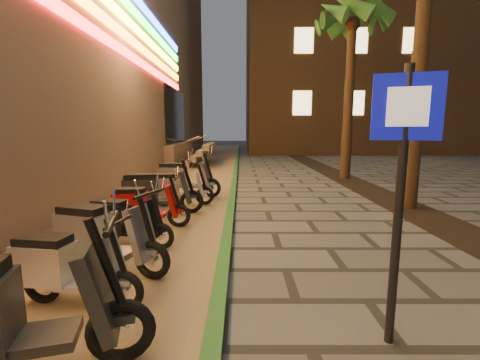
{
  "coord_description": "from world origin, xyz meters",
  "views": [
    {
      "loc": [
        -0.64,
        -0.96,
        1.96
      ],
      "look_at": [
        -0.66,
        3.93,
        1.2
      ],
      "focal_mm": 24.0,
      "sensor_mm": 36.0,
      "label": 1
    }
  ],
  "objects_px": {
    "scooter_8": "(122,221)",
    "scooter_12": "(182,178)",
    "scooter_6": "(64,267)",
    "scooter_7": "(100,235)",
    "scooter_9": "(142,205)",
    "scooter_10": "(153,192)",
    "scooter_11": "(176,188)",
    "pedestrian_sign": "(402,170)"
  },
  "relations": [
    {
      "from": "scooter_8",
      "to": "scooter_12",
      "type": "distance_m",
      "value": 4.13
    },
    {
      "from": "scooter_6",
      "to": "scooter_12",
      "type": "height_order",
      "value": "scooter_12"
    },
    {
      "from": "scooter_7",
      "to": "scooter_9",
      "type": "distance_m",
      "value": 2.02
    },
    {
      "from": "scooter_7",
      "to": "scooter_10",
      "type": "relative_size",
      "value": 0.93
    },
    {
      "from": "scooter_8",
      "to": "scooter_11",
      "type": "distance_m",
      "value": 2.97
    },
    {
      "from": "scooter_6",
      "to": "scooter_10",
      "type": "relative_size",
      "value": 0.82
    },
    {
      "from": "scooter_10",
      "to": "scooter_9",
      "type": "bearing_deg",
      "value": -103.69
    },
    {
      "from": "scooter_9",
      "to": "scooter_12",
      "type": "distance_m",
      "value": 3.09
    },
    {
      "from": "scooter_7",
      "to": "scooter_11",
      "type": "relative_size",
      "value": 1.07
    },
    {
      "from": "scooter_11",
      "to": "scooter_12",
      "type": "bearing_deg",
      "value": 82.82
    },
    {
      "from": "scooter_9",
      "to": "scooter_12",
      "type": "relative_size",
      "value": 0.82
    },
    {
      "from": "scooter_11",
      "to": "scooter_8",
      "type": "bearing_deg",
      "value": -105.61
    },
    {
      "from": "scooter_8",
      "to": "pedestrian_sign",
      "type": "bearing_deg",
      "value": -24.77
    },
    {
      "from": "pedestrian_sign",
      "to": "scooter_11",
      "type": "relative_size",
      "value": 1.58
    },
    {
      "from": "scooter_8",
      "to": "scooter_11",
      "type": "xyz_separation_m",
      "value": [
        0.31,
        2.96,
        0.03
      ]
    },
    {
      "from": "scooter_9",
      "to": "scooter_11",
      "type": "height_order",
      "value": "scooter_11"
    },
    {
      "from": "pedestrian_sign",
      "to": "scooter_12",
      "type": "distance_m",
      "value": 7.4
    },
    {
      "from": "scooter_9",
      "to": "scooter_12",
      "type": "xyz_separation_m",
      "value": [
        0.24,
        3.08,
        0.1
      ]
    },
    {
      "from": "pedestrian_sign",
      "to": "scooter_12",
      "type": "xyz_separation_m",
      "value": [
        -3.13,
        6.62,
        -1.05
      ]
    },
    {
      "from": "scooter_6",
      "to": "scooter_11",
      "type": "xyz_separation_m",
      "value": [
        0.28,
        4.83,
        0.03
      ]
    },
    {
      "from": "scooter_7",
      "to": "scooter_12",
      "type": "relative_size",
      "value": 0.91
    },
    {
      "from": "scooter_7",
      "to": "scooter_11",
      "type": "height_order",
      "value": "scooter_7"
    },
    {
      "from": "scooter_12",
      "to": "scooter_8",
      "type": "bearing_deg",
      "value": -87.09
    },
    {
      "from": "scooter_7",
      "to": "pedestrian_sign",
      "type": "bearing_deg",
      "value": -7.54
    },
    {
      "from": "pedestrian_sign",
      "to": "scooter_10",
      "type": "bearing_deg",
      "value": 142.89
    },
    {
      "from": "scooter_6",
      "to": "scooter_10",
      "type": "xyz_separation_m",
      "value": [
        -0.04,
        3.83,
        0.11
      ]
    },
    {
      "from": "pedestrian_sign",
      "to": "scooter_8",
      "type": "bearing_deg",
      "value": 159.26
    },
    {
      "from": "scooter_11",
      "to": "scooter_12",
      "type": "relative_size",
      "value": 0.85
    },
    {
      "from": "pedestrian_sign",
      "to": "scooter_8",
      "type": "distance_m",
      "value": 4.37
    },
    {
      "from": "scooter_6",
      "to": "scooter_12",
      "type": "bearing_deg",
      "value": 96.45
    },
    {
      "from": "scooter_7",
      "to": "scooter_12",
      "type": "bearing_deg",
      "value": 104.62
    },
    {
      "from": "scooter_7",
      "to": "scooter_8",
      "type": "relative_size",
      "value": 1.15
    },
    {
      "from": "scooter_11",
      "to": "scooter_9",
      "type": "bearing_deg",
      "value": -108.21
    },
    {
      "from": "scooter_6",
      "to": "scooter_9",
      "type": "distance_m",
      "value": 2.91
    },
    {
      "from": "scooter_9",
      "to": "scooter_10",
      "type": "distance_m",
      "value": 0.93
    },
    {
      "from": "pedestrian_sign",
      "to": "scooter_9",
      "type": "height_order",
      "value": "pedestrian_sign"
    },
    {
      "from": "scooter_8",
      "to": "scooter_9",
      "type": "height_order",
      "value": "scooter_9"
    },
    {
      "from": "scooter_8",
      "to": "scooter_11",
      "type": "height_order",
      "value": "scooter_11"
    },
    {
      "from": "scooter_7",
      "to": "scooter_8",
      "type": "bearing_deg",
      "value": 110.17
    },
    {
      "from": "scooter_12",
      "to": "pedestrian_sign",
      "type": "bearing_deg",
      "value": -58.17
    },
    {
      "from": "scooter_9",
      "to": "scooter_10",
      "type": "height_order",
      "value": "scooter_10"
    },
    {
      "from": "scooter_10",
      "to": "scooter_8",
      "type": "bearing_deg",
      "value": -105.09
    }
  ]
}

